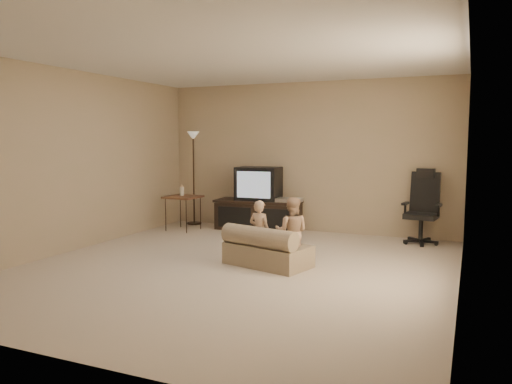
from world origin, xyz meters
TOP-DOWN VIEW (x-y plane):
  - floor at (0.00, 0.00)m, footprint 5.50×5.50m
  - room_shell at (0.00, 0.00)m, footprint 5.50×5.50m
  - tv_stand at (-0.75, 2.49)m, footprint 1.53×0.63m
  - office_chair at (1.92, 2.42)m, footprint 0.57×0.60m
  - side_table at (-1.93, 1.95)m, footprint 0.56×0.56m
  - floor_lamp at (-2.07, 2.55)m, footprint 0.26×0.26m
  - child_sofa at (0.30, 0.23)m, footprint 1.13×0.82m
  - toddler_left at (0.18, 0.33)m, footprint 0.32×0.26m
  - toddler_right at (0.59, 0.36)m, footprint 0.45×0.30m

SIDE VIEW (x-z plane):
  - floor at x=0.00m, z-range 0.00..0.00m
  - child_sofa at x=0.30m, z-range -0.05..0.45m
  - toddler_left at x=0.18m, z-range 0.00..0.80m
  - office_chair at x=1.92m, z-range -0.16..0.96m
  - toddler_right at x=0.59m, z-range 0.00..0.85m
  - tv_stand at x=-0.75m, z-range -0.09..0.99m
  - side_table at x=-1.93m, z-range 0.17..0.96m
  - floor_lamp at x=-2.07m, z-range 0.39..2.08m
  - room_shell at x=0.00m, z-range -1.23..4.27m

